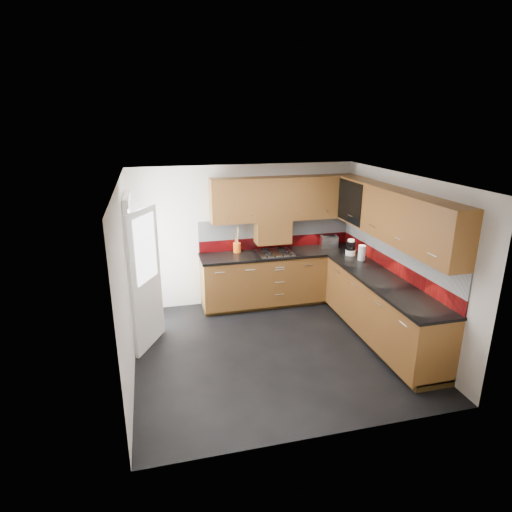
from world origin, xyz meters
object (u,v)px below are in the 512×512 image
object	(u,v)px
gas_hob	(275,252)
food_processor	(351,248)
toaster	(329,242)
utensil_pot	(237,246)

from	to	relation	value
gas_hob	food_processor	distance (m)	1.26
gas_hob	food_processor	xyz separation A→B (m)	(1.19, -0.40, 0.11)
gas_hob	toaster	size ratio (longest dim) A/B	1.86
gas_hob	utensil_pot	xyz separation A→B (m)	(-0.61, 0.21, 0.09)
gas_hob	utensil_pot	size ratio (longest dim) A/B	1.26
toaster	food_processor	distance (m)	0.54
toaster	food_processor	bearing A→B (deg)	-72.20
utensil_pot	food_processor	xyz separation A→B (m)	(1.81, -0.61, 0.02)
toaster	food_processor	xyz separation A→B (m)	(0.16, -0.51, 0.02)
utensil_pot	toaster	size ratio (longest dim) A/B	1.48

